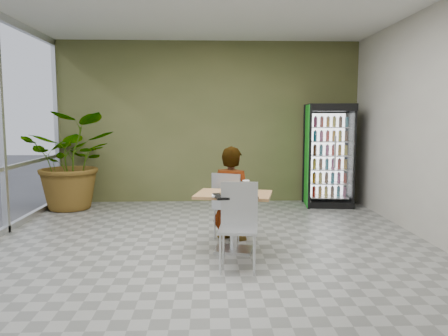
{
  "coord_description": "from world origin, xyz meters",
  "views": [
    {
      "loc": [
        -0.01,
        -5.28,
        1.69
      ],
      "look_at": [
        0.21,
        0.72,
        1.0
      ],
      "focal_mm": 35.0,
      "sensor_mm": 36.0,
      "label": 1
    }
  ],
  "objects_px": {
    "dining_table": "(234,210)",
    "seated_woman": "(231,203)",
    "chair_far": "(229,200)",
    "chair_near": "(239,218)",
    "soda_cup": "(246,186)",
    "potted_plant": "(73,161)",
    "cafeteria_tray": "(235,196)",
    "beverage_fridge": "(329,155)"
  },
  "relations": [
    {
      "from": "cafeteria_tray",
      "to": "soda_cup",
      "type": "bearing_deg",
      "value": 64.65
    },
    {
      "from": "chair_far",
      "to": "dining_table",
      "type": "bearing_deg",
      "value": 118.15
    },
    {
      "from": "chair_far",
      "to": "soda_cup",
      "type": "relative_size",
      "value": 6.08
    },
    {
      "from": "chair_far",
      "to": "seated_woman",
      "type": "height_order",
      "value": "seated_woman"
    },
    {
      "from": "chair_far",
      "to": "soda_cup",
      "type": "height_order",
      "value": "chair_far"
    },
    {
      "from": "seated_woman",
      "to": "soda_cup",
      "type": "xyz_separation_m",
      "value": [
        0.16,
        -0.54,
        0.32
      ]
    },
    {
      "from": "cafeteria_tray",
      "to": "seated_woman",
      "type": "bearing_deg",
      "value": 89.74
    },
    {
      "from": "seated_woman",
      "to": "potted_plant",
      "type": "bearing_deg",
      "value": -12.69
    },
    {
      "from": "dining_table",
      "to": "soda_cup",
      "type": "xyz_separation_m",
      "value": [
        0.16,
        0.07,
        0.29
      ]
    },
    {
      "from": "chair_far",
      "to": "seated_woman",
      "type": "relative_size",
      "value": 0.58
    },
    {
      "from": "chair_far",
      "to": "potted_plant",
      "type": "relative_size",
      "value": 0.52
    },
    {
      "from": "chair_far",
      "to": "beverage_fridge",
      "type": "distance_m",
      "value": 3.1
    },
    {
      "from": "seated_woman",
      "to": "cafeteria_tray",
      "type": "bearing_deg",
      "value": 114.05
    },
    {
      "from": "chair_near",
      "to": "potted_plant",
      "type": "xyz_separation_m",
      "value": [
        -2.85,
        3.31,
        0.34
      ]
    },
    {
      "from": "chair_far",
      "to": "soda_cup",
      "type": "bearing_deg",
      "value": 135.89
    },
    {
      "from": "cafeteria_tray",
      "to": "potted_plant",
      "type": "distance_m",
      "value": 4.13
    },
    {
      "from": "chair_near",
      "to": "beverage_fridge",
      "type": "bearing_deg",
      "value": 67.27
    },
    {
      "from": "soda_cup",
      "to": "potted_plant",
      "type": "height_order",
      "value": "potted_plant"
    },
    {
      "from": "chair_far",
      "to": "chair_near",
      "type": "bearing_deg",
      "value": 117.46
    },
    {
      "from": "chair_near",
      "to": "cafeteria_tray",
      "type": "xyz_separation_m",
      "value": [
        -0.03,
        0.29,
        0.2
      ]
    },
    {
      "from": "dining_table",
      "to": "seated_woman",
      "type": "distance_m",
      "value": 0.61
    },
    {
      "from": "chair_near",
      "to": "seated_woman",
      "type": "relative_size",
      "value": 0.6
    },
    {
      "from": "dining_table",
      "to": "potted_plant",
      "type": "xyz_separation_m",
      "value": [
        -2.83,
        2.74,
        0.37
      ]
    },
    {
      "from": "beverage_fridge",
      "to": "potted_plant",
      "type": "distance_m",
      "value": 4.84
    },
    {
      "from": "chair_far",
      "to": "cafeteria_tray",
      "type": "relative_size",
      "value": 1.93
    },
    {
      "from": "soda_cup",
      "to": "cafeteria_tray",
      "type": "xyz_separation_m",
      "value": [
        -0.16,
        -0.34,
        -0.06
      ]
    },
    {
      "from": "chair_far",
      "to": "chair_near",
      "type": "relative_size",
      "value": 0.97
    },
    {
      "from": "chair_near",
      "to": "cafeteria_tray",
      "type": "relative_size",
      "value": 1.98
    },
    {
      "from": "potted_plant",
      "to": "beverage_fridge",
      "type": "bearing_deg",
      "value": 1.44
    },
    {
      "from": "dining_table",
      "to": "seated_woman",
      "type": "height_order",
      "value": "seated_woman"
    },
    {
      "from": "chair_near",
      "to": "potted_plant",
      "type": "height_order",
      "value": "potted_plant"
    },
    {
      "from": "chair_far",
      "to": "cafeteria_tray",
      "type": "bearing_deg",
      "value": 116.78
    },
    {
      "from": "cafeteria_tray",
      "to": "potted_plant",
      "type": "bearing_deg",
      "value": 133.11
    },
    {
      "from": "cafeteria_tray",
      "to": "potted_plant",
      "type": "xyz_separation_m",
      "value": [
        -2.82,
        3.02,
        0.14
      ]
    },
    {
      "from": "chair_near",
      "to": "potted_plant",
      "type": "relative_size",
      "value": 0.53
    },
    {
      "from": "beverage_fridge",
      "to": "cafeteria_tray",
      "type": "bearing_deg",
      "value": -115.49
    },
    {
      "from": "chair_near",
      "to": "seated_woman",
      "type": "bearing_deg",
      "value": 98.4
    },
    {
      "from": "chair_near",
      "to": "soda_cup",
      "type": "relative_size",
      "value": 6.25
    },
    {
      "from": "dining_table",
      "to": "chair_near",
      "type": "bearing_deg",
      "value": -87.55
    },
    {
      "from": "soda_cup",
      "to": "beverage_fridge",
      "type": "bearing_deg",
      "value": 56.53
    },
    {
      "from": "chair_far",
      "to": "cafeteria_tray",
      "type": "distance_m",
      "value": 0.87
    },
    {
      "from": "soda_cup",
      "to": "cafeteria_tray",
      "type": "distance_m",
      "value": 0.38
    }
  ]
}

